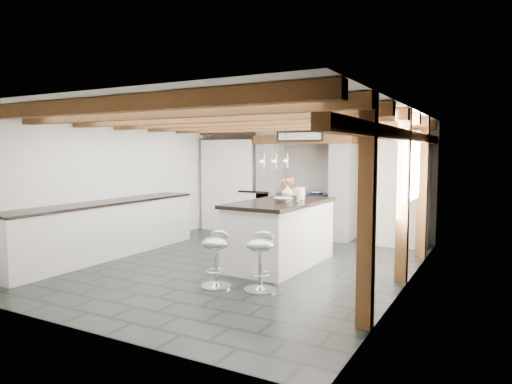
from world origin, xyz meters
The scene contains 6 objects.
ground centered at (0.00, 0.00, 0.00)m, with size 6.00×6.00×0.00m, color black.
room_shell centered at (-0.61, 1.42, 1.07)m, with size 6.00×6.03×6.00m.
range_cooker centered at (0.00, 2.68, 0.47)m, with size 1.00×0.63×0.99m.
kitchen_island centered at (0.58, 0.31, 0.51)m, with size 1.13×2.04×1.32m.
bar_stool_near centered at (0.95, -1.04, 0.47)m, with size 0.43×0.43×0.75m.
bar_stool_far centered at (0.38, -1.17, 0.46)m, with size 0.41×0.41×0.73m.
Camera 1 is at (3.58, -5.97, 1.74)m, focal length 32.00 mm.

